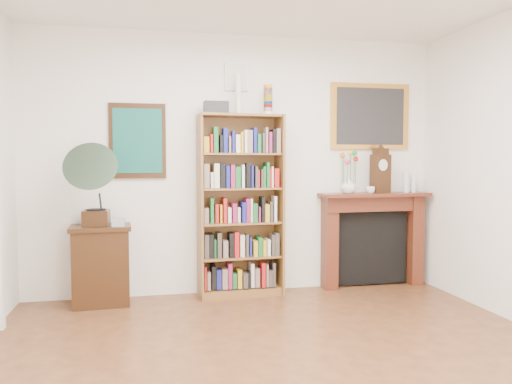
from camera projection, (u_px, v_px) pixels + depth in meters
room at (306, 168)px, 3.01m from camera, size 4.51×5.01×2.81m
teal_poster at (138, 141)px, 5.20m from camera, size 0.58×0.04×0.78m
small_picture at (237, 77)px, 5.37m from camera, size 0.26×0.04×0.30m
gilt_painting at (370, 117)px, 5.71m from camera, size 0.95×0.04×0.75m
bookshelf at (241, 195)px, 5.30m from camera, size 0.91×0.37×2.22m
side_cabinet at (101, 265)px, 4.99m from camera, size 0.61×0.46×0.80m
fireplace at (372, 232)px, 5.72m from camera, size 1.29×0.34×1.08m
gramophone at (94, 180)px, 4.82m from camera, size 0.52×0.64×0.82m
cd_stack at (118, 222)px, 4.90m from camera, size 0.12×0.12×0.08m
mantel_clock at (380, 171)px, 5.65m from camera, size 0.24×0.18×0.50m
flower_vase at (349, 186)px, 5.57m from camera, size 0.22×0.22×0.18m
teacup at (370, 190)px, 5.56m from camera, size 0.13×0.13×0.08m
bottle_left at (406, 182)px, 5.74m from camera, size 0.07×0.07×0.24m
bottle_right at (414, 184)px, 5.76m from camera, size 0.06×0.06×0.20m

